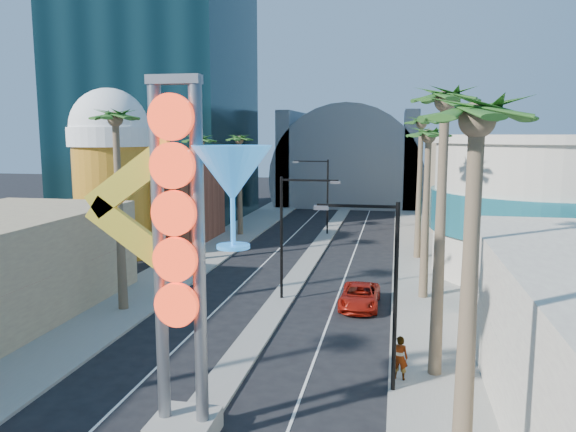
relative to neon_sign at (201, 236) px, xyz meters
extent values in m
cube|color=gray|center=(-10.32, 32.04, -7.23)|extent=(5.00, 100.00, 0.15)
cube|color=gray|center=(8.68, 32.04, -7.23)|extent=(5.00, 100.00, 0.15)
cube|color=gray|center=(-0.82, 35.04, -7.23)|extent=(1.60, 84.00, 0.15)
cube|color=black|center=(-22.82, 49.04, 17.69)|extent=(20.00, 20.00, 50.00)
cube|color=brown|center=(-16.82, 35.04, -3.31)|extent=(10.00, 10.00, 8.00)
cube|color=#9C8265|center=(15.18, 45.04, -2.31)|extent=(10.00, 20.00, 10.00)
cylinder|color=#AD7217|center=(-17.82, 27.04, -2.31)|extent=(6.40, 6.40, 10.00)
cylinder|color=white|center=(-17.82, 27.04, 3.09)|extent=(7.00, 7.00, 1.60)
sphere|color=white|center=(-17.82, 27.04, 3.89)|extent=(6.60, 6.60, 6.60)
cylinder|color=#B7A99B|center=(17.18, 27.04, -2.31)|extent=(16.00, 16.00, 10.00)
cylinder|color=teal|center=(17.18, 27.04, -2.31)|extent=(16.60, 16.60, 3.00)
cylinder|color=#B7A99B|center=(17.18, 27.04, 2.99)|extent=(16.60, 16.60, 0.60)
cylinder|color=slate|center=(-0.82, 69.04, -3.31)|extent=(22.00, 16.00, 22.00)
cube|color=slate|center=(-9.82, 69.04, -0.31)|extent=(2.00, 16.00, 14.00)
cube|color=slate|center=(8.18, 69.04, -0.31)|extent=(2.00, 16.00, 14.00)
cube|color=gray|center=(-0.82, 0.04, -6.91)|extent=(2.20, 2.20, 0.80)
cylinder|color=slate|center=(-1.52, 0.04, -0.81)|extent=(0.44, 0.44, 12.00)
cylinder|color=slate|center=(-0.12, 0.04, -0.81)|extent=(0.44, 0.44, 12.00)
cube|color=slate|center=(-0.82, 0.04, 5.09)|extent=(1.80, 0.50, 0.30)
cylinder|color=red|center=(-0.82, -0.31, 3.89)|extent=(1.50, 0.25, 1.50)
cylinder|color=red|center=(-0.82, -0.31, 2.34)|extent=(1.50, 0.25, 1.50)
cylinder|color=red|center=(-0.82, -0.31, 0.79)|extent=(1.50, 0.25, 1.50)
cylinder|color=red|center=(-0.82, -0.31, -0.76)|extent=(1.50, 0.25, 1.50)
cylinder|color=red|center=(-0.82, -0.31, -2.31)|extent=(1.50, 0.25, 1.50)
cube|color=yellow|center=(-2.42, 0.04, 1.89)|extent=(3.47, 0.25, 2.80)
cube|color=yellow|center=(-2.42, 0.04, -0.11)|extent=(3.47, 0.25, 2.80)
cone|color=#2683DB|center=(1.08, 0.04, 2.09)|extent=(2.60, 2.60, 1.80)
cylinder|color=#2683DB|center=(1.08, 0.04, 0.49)|extent=(0.16, 0.16, 1.60)
cylinder|color=#2683DB|center=(1.08, 0.04, -0.31)|extent=(1.10, 1.10, 0.12)
cylinder|color=black|center=(-0.82, 17.04, -3.31)|extent=(0.18, 0.18, 8.00)
cube|color=black|center=(0.98, 17.04, 0.49)|extent=(3.60, 0.12, 0.12)
cube|color=slate|center=(2.58, 17.04, 0.39)|extent=(0.60, 0.25, 0.18)
cylinder|color=black|center=(-0.82, 41.04, -3.31)|extent=(0.18, 0.18, 8.00)
cube|color=black|center=(-2.62, 41.04, 0.49)|extent=(3.60, 0.12, 0.12)
cube|color=slate|center=(-4.22, 41.04, 0.39)|extent=(0.60, 0.25, 0.18)
cylinder|color=black|center=(6.38, 5.04, -3.31)|extent=(0.18, 0.18, 8.00)
cube|color=black|center=(4.76, 5.04, 0.49)|extent=(3.24, 0.12, 0.12)
cube|color=slate|center=(3.32, 5.04, 0.39)|extent=(0.60, 0.25, 0.18)
cylinder|color=brown|center=(-9.82, 13.04, -1.56)|extent=(0.40, 0.40, 11.50)
sphere|color=#1F4918|center=(-9.82, 13.04, 4.19)|extent=(2.40, 2.40, 2.40)
cylinder|color=brown|center=(-9.82, 27.04, -2.31)|extent=(0.40, 0.40, 10.00)
sphere|color=#1F4918|center=(-9.82, 27.04, 2.69)|extent=(2.40, 2.40, 2.40)
cylinder|color=brown|center=(-9.82, 39.04, -2.31)|extent=(0.40, 0.40, 10.00)
sphere|color=#1F4918|center=(-9.82, 39.04, 2.69)|extent=(2.40, 2.40, 2.40)
cylinder|color=brown|center=(8.18, -2.96, -1.81)|extent=(0.40, 0.40, 11.00)
sphere|color=#1F4918|center=(8.18, -2.96, 3.69)|extent=(2.40, 2.40, 2.40)
cylinder|color=brown|center=(8.18, 7.04, -1.31)|extent=(0.40, 0.40, 12.00)
sphere|color=#1F4918|center=(8.18, 7.04, 4.69)|extent=(2.40, 2.40, 2.40)
cylinder|color=brown|center=(8.18, 19.04, -2.06)|extent=(0.40, 0.40, 10.50)
sphere|color=#1F4918|center=(8.18, 19.04, 3.19)|extent=(2.40, 2.40, 2.40)
cylinder|color=brown|center=(8.18, 31.04, -1.56)|extent=(0.40, 0.40, 11.50)
sphere|color=#1F4918|center=(8.18, 31.04, 4.19)|extent=(2.40, 2.40, 2.40)
imported|color=#A5180C|center=(4.25, 16.51, -6.60)|extent=(2.41, 5.10, 1.41)
imported|color=gray|center=(6.64, 6.11, -6.19)|extent=(0.76, 0.54, 1.94)
imported|color=gray|center=(10.66, 7.10, -6.21)|extent=(1.15, 1.06, 1.89)
camera|label=1|loc=(6.31, -17.38, 3.37)|focal=35.00mm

